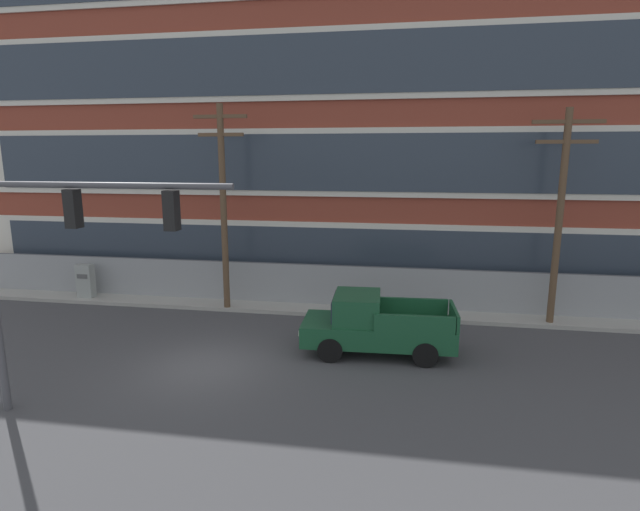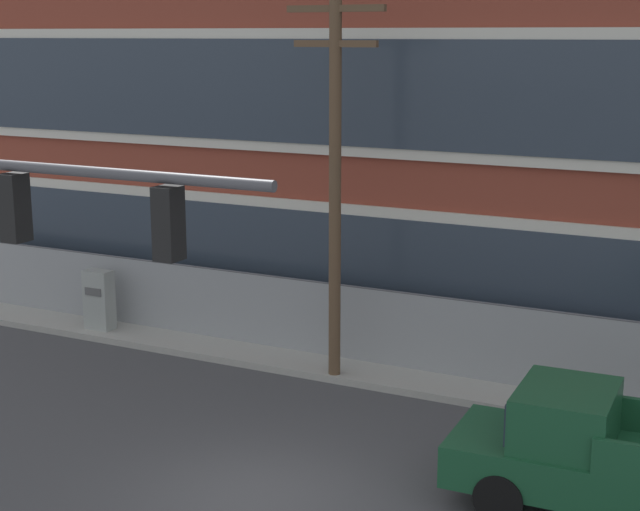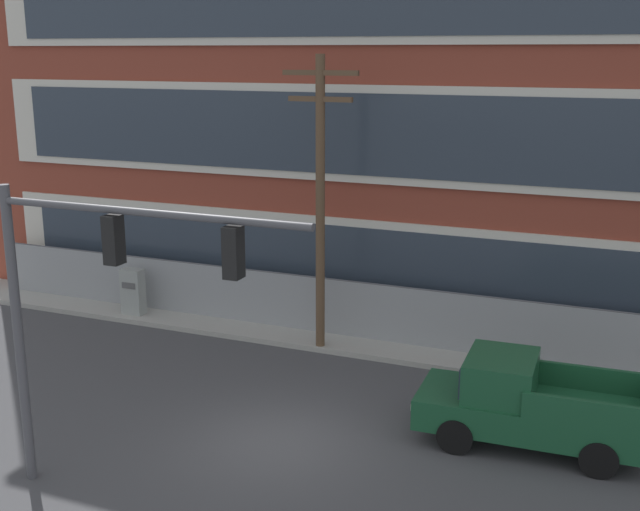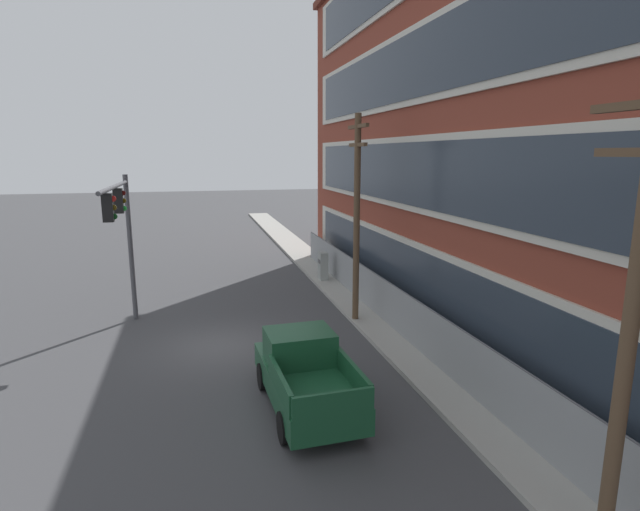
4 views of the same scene
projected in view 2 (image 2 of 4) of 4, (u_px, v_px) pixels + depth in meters
ground_plane at (255, 498)px, 16.15m from camera, size 160.00×160.00×0.00m
sidewalk_building_side at (404, 374)px, 21.81m from camera, size 80.00×2.12×0.16m
chain_link_fence at (521, 349)px, 20.68m from camera, size 33.07×0.06×1.91m
pickup_truck_dark_green at (601, 457)px, 15.47m from camera, size 5.09×2.28×2.01m
utility_pole_near_corner at (335, 171)px, 20.62m from camera, size 2.19×0.26×8.49m
electrical_cabinet at (99, 303)px, 24.77m from camera, size 0.72×0.44×1.68m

